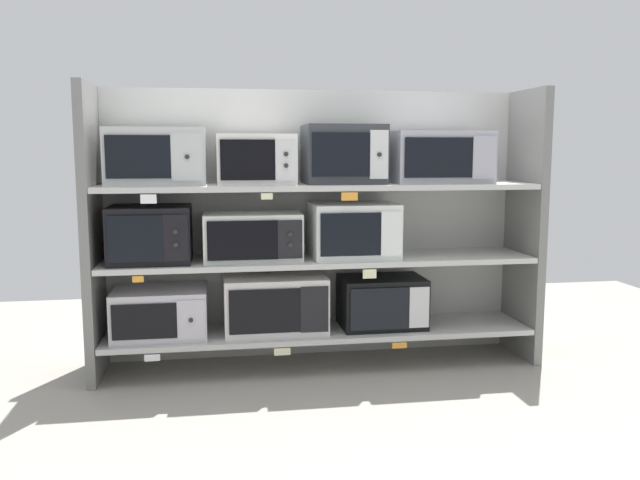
# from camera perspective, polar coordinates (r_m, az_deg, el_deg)

# --- Properties ---
(ground) EXTENTS (6.43, 6.00, 0.02)m
(ground) POSITION_cam_1_polar(r_m,az_deg,el_deg) (2.98, 3.20, -17.03)
(ground) COLOR gray
(back_panel) EXTENTS (2.63, 0.04, 1.60)m
(back_panel) POSITION_cam_1_polar(r_m,az_deg,el_deg) (3.96, -0.58, 1.37)
(back_panel) COLOR #B2B2AD
(back_panel) RESTS_ON ground
(upright_left) EXTENTS (0.05, 0.46, 1.60)m
(upright_left) POSITION_cam_1_polar(r_m,az_deg,el_deg) (3.73, -19.27, 0.53)
(upright_left) COLOR slate
(upright_left) RESTS_ON ground
(upright_right) EXTENTS (0.05, 0.46, 1.60)m
(upright_right) POSITION_cam_1_polar(r_m,az_deg,el_deg) (4.10, 17.46, 1.23)
(upright_right) COLOR slate
(upright_right) RESTS_ON ground
(shelf_0) EXTENTS (2.43, 0.46, 0.03)m
(shelf_0) POSITION_cam_1_polar(r_m,az_deg,el_deg) (3.83, 0.00, -7.95)
(shelf_0) COLOR beige
(shelf_0) RESTS_ON ground
(microwave_0) EXTENTS (0.51, 0.40, 0.27)m
(microwave_0) POSITION_cam_1_polar(r_m,az_deg,el_deg) (3.76, -13.75, -6.16)
(microwave_0) COLOR #BDB8C0
(microwave_0) RESTS_ON shelf_0
(microwave_1) EXTENTS (0.58, 0.36, 0.32)m
(microwave_1) POSITION_cam_1_polar(r_m,az_deg,el_deg) (3.75, -3.93, -5.56)
(microwave_1) COLOR silver
(microwave_1) RESTS_ON shelf_0
(microwave_2) EXTENTS (0.48, 0.34, 0.29)m
(microwave_2) POSITION_cam_1_polar(r_m,az_deg,el_deg) (3.86, 5.42, -5.40)
(microwave_2) COLOR black
(microwave_2) RESTS_ON shelf_0
(price_tag_0) EXTENTS (0.08, 0.00, 0.04)m
(price_tag_0) POSITION_cam_1_polar(r_m,az_deg,el_deg) (3.59, -14.43, -9.93)
(price_tag_0) COLOR white
(price_tag_1) EXTENTS (0.09, 0.00, 0.04)m
(price_tag_1) POSITION_cam_1_polar(r_m,az_deg,el_deg) (3.59, -3.31, -9.71)
(price_tag_1) COLOR beige
(price_tag_2) EXTENTS (0.08, 0.00, 0.03)m
(price_tag_2) POSITION_cam_1_polar(r_m,az_deg,el_deg) (3.71, 6.96, -9.13)
(price_tag_2) COLOR orange
(shelf_1) EXTENTS (2.43, 0.46, 0.03)m
(shelf_1) POSITION_cam_1_polar(r_m,az_deg,el_deg) (3.74, 0.00, -1.75)
(shelf_1) COLOR beige
(microwave_3) EXTENTS (0.44, 0.40, 0.31)m
(microwave_3) POSITION_cam_1_polar(r_m,az_deg,el_deg) (3.68, -14.56, 0.50)
(microwave_3) COLOR black
(microwave_3) RESTS_ON shelf_1
(microwave_4) EXTENTS (0.54, 0.35, 0.26)m
(microwave_4) POSITION_cam_1_polar(r_m,az_deg,el_deg) (3.67, -5.93, 0.33)
(microwave_4) COLOR silver
(microwave_4) RESTS_ON shelf_1
(microwave_5) EXTENTS (0.48, 0.40, 0.31)m
(microwave_5) POSITION_cam_1_polar(r_m,az_deg,el_deg) (3.75, 2.91, 0.87)
(microwave_5) COLOR silver
(microwave_5) RESTS_ON shelf_1
(price_tag_3) EXTENTS (0.06, 0.00, 0.03)m
(price_tag_3) POSITION_cam_1_polar(r_m,az_deg,el_deg) (3.49, -15.60, -3.32)
(price_tag_3) COLOR orange
(price_tag_4) EXTENTS (0.08, 0.00, 0.05)m
(price_tag_4) POSITION_cam_1_polar(r_m,az_deg,el_deg) (3.57, 4.35, -2.97)
(price_tag_4) COLOR beige
(shelf_2) EXTENTS (2.43, 0.46, 0.03)m
(shelf_2) POSITION_cam_1_polar(r_m,az_deg,el_deg) (3.69, 0.00, 4.69)
(shelf_2) COLOR beige
(microwave_6) EXTENTS (0.52, 0.34, 0.31)m
(microwave_6) POSITION_cam_1_polar(r_m,az_deg,el_deg) (3.65, -14.09, 7.07)
(microwave_6) COLOR #B7BBBA
(microwave_6) RESTS_ON shelf_2
(microwave_7) EXTENTS (0.43, 0.38, 0.27)m
(microwave_7) POSITION_cam_1_polar(r_m,az_deg,el_deg) (3.64, -5.64, 7.01)
(microwave_7) COLOR white
(microwave_7) RESTS_ON shelf_2
(microwave_8) EXTENTS (0.44, 0.36, 0.33)m
(microwave_8) POSITION_cam_1_polar(r_m,az_deg,el_deg) (3.71, 2.07, 7.48)
(microwave_8) COLOR #31353A
(microwave_8) RESTS_ON shelf_2
(microwave_9) EXTENTS (0.56, 0.37, 0.30)m
(microwave_9) POSITION_cam_1_polar(r_m,az_deg,el_deg) (3.86, 10.34, 7.12)
(microwave_9) COLOR #A1A0AC
(microwave_9) RESTS_ON shelf_2
(price_tag_5) EXTENTS (0.08, 0.00, 0.05)m
(price_tag_5) POSITION_cam_1_polar(r_m,az_deg,el_deg) (3.43, -14.74, 3.48)
(price_tag_5) COLOR white
(price_tag_6) EXTENTS (0.06, 0.00, 0.03)m
(price_tag_6) POSITION_cam_1_polar(r_m,az_deg,el_deg) (3.42, -4.66, 3.82)
(price_tag_6) COLOR beige
(price_tag_7) EXTENTS (0.09, 0.00, 0.04)m
(price_tag_7) POSITION_cam_1_polar(r_m,az_deg,el_deg) (3.49, 2.60, 3.82)
(price_tag_7) COLOR orange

